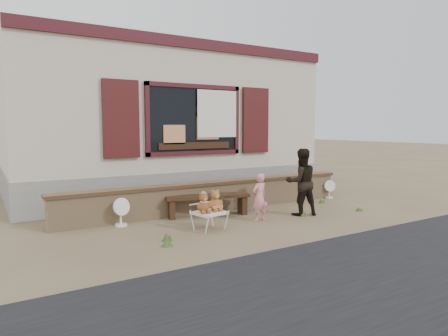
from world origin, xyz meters
TOP-DOWN VIEW (x-y plane):
  - ground at (0.00, 0.00)m, footprint 80.00×80.00m
  - shopfront at (0.00, 4.49)m, footprint 8.04×5.13m
  - brick_wall at (0.00, 1.00)m, footprint 7.10×0.36m
  - bench at (-0.41, 0.59)m, footprint 1.82×0.80m
  - folding_chair at (-0.93, -0.41)m, footprint 0.63×0.58m
  - teddy_bear_left at (-1.07, -0.44)m, footprint 0.32×0.29m
  - teddy_bear_right at (-0.80, -0.38)m, footprint 0.33×0.30m
  - child at (0.26, -0.33)m, footprint 0.38×0.28m
  - adult at (1.34, -0.36)m, footprint 0.82×0.71m
  - fan_left at (-2.24, 0.71)m, footprint 0.35×0.23m
  - fan_right at (3.38, 0.78)m, footprint 0.31×0.20m
  - grass_tufts at (0.12, -0.34)m, footprint 4.90×1.57m

SIDE VIEW (x-z plane):
  - ground at x=0.00m, z-range 0.00..0.00m
  - grass_tufts at x=0.12m, z-range -0.02..0.14m
  - fan_right at x=3.38m, z-range 0.00..0.48m
  - fan_left at x=-2.24m, z-range 0.00..0.55m
  - folding_chair at x=-0.93m, z-range 0.14..0.47m
  - bench at x=-0.41m, z-range 0.10..0.56m
  - brick_wall at x=0.00m, z-range 0.01..0.67m
  - child at x=0.26m, z-range 0.00..0.96m
  - teddy_bear_left at x=-1.07m, z-range 0.34..0.71m
  - teddy_bear_right at x=-0.80m, z-range 0.34..0.73m
  - adult at x=1.34m, z-range 0.00..1.43m
  - shopfront at x=0.00m, z-range 0.00..4.00m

